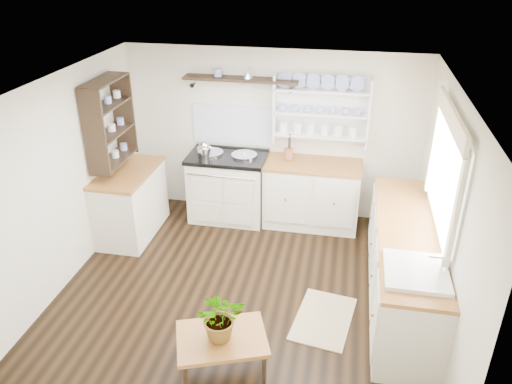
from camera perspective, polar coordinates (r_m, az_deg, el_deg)
floor at (r=5.74m, az=-1.45°, el=-10.89°), size 4.00×3.80×0.01m
wall_back at (r=6.83m, az=1.86°, el=6.60°), size 4.00×0.02×2.30m
wall_right at (r=5.12m, az=20.88°, el=-2.58°), size 0.02×3.80×2.30m
wall_left at (r=5.85m, az=-21.11°, el=1.12°), size 0.02×3.80×2.30m
ceiling at (r=4.70m, az=-1.78°, el=11.89°), size 4.00×3.80×0.01m
window at (r=5.06m, az=20.84°, el=2.38°), size 0.08×1.55×1.22m
aga_cooker at (r=6.90m, az=-3.20°, el=0.71°), size 1.05×0.73×0.97m
back_cabinets at (r=6.77m, az=6.38°, el=-0.13°), size 1.27×0.63×0.90m
right_cabinets at (r=5.50m, az=16.48°, el=-8.10°), size 0.62×2.43×0.90m
belfast_sink at (r=4.70m, az=17.63°, el=-9.85°), size 0.55×0.60×0.45m
left_cabinets at (r=6.71m, az=-14.15°, el=-1.09°), size 0.62×1.13×0.90m
plate_rack at (r=6.60m, az=7.51°, el=9.37°), size 1.20×0.22×0.90m
high_shelf at (r=6.56m, az=-1.76°, el=12.69°), size 1.50×0.29×0.16m
left_shelving at (r=6.35m, az=-16.41°, el=7.75°), size 0.28×0.80×1.05m
kettle at (r=6.63m, az=-5.93°, el=4.85°), size 0.19×0.19×0.23m
utensil_crock at (r=6.65m, az=3.73°, el=4.42°), size 0.12×0.12×0.14m
center_table at (r=4.57m, az=-3.93°, el=-16.62°), size 0.92×0.79×0.42m
potted_plant at (r=4.38m, az=-4.05°, el=-14.01°), size 0.52×0.50×0.46m
floor_rug at (r=5.37m, az=7.72°, el=-14.15°), size 0.67×0.92×0.02m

